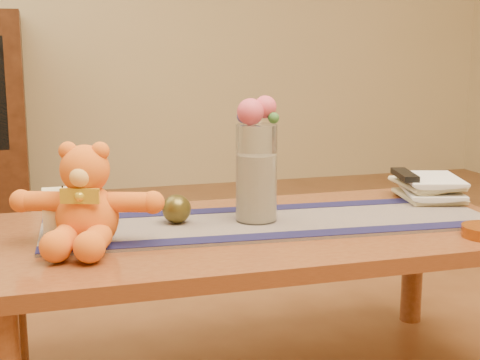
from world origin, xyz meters
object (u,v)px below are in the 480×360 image
object	(u,v)px
pillar_candle	(64,214)
tv_remote	(405,175)
glass_vase	(256,173)
book_bottom	(403,198)
bronze_ball	(177,209)
teddy_bear	(87,196)

from	to	relation	value
pillar_candle	tv_remote	world-z (taller)	pillar_candle
tv_remote	pillar_candle	bearing A→B (deg)	-158.98
glass_vase	book_bottom	xyz separation A→B (m)	(0.51, 0.12, -0.13)
glass_vase	tv_remote	bearing A→B (deg)	12.69
book_bottom	bronze_ball	bearing A→B (deg)	-162.68
glass_vase	tv_remote	xyz separation A→B (m)	(0.51, 0.11, -0.05)
glass_vase	teddy_bear	bearing A→B (deg)	-168.50
book_bottom	tv_remote	bearing A→B (deg)	-93.00
pillar_candle	tv_remote	size ratio (longest dim) A/B	0.74
bronze_ball	book_bottom	distance (m)	0.73
book_bottom	pillar_candle	bearing A→B (deg)	-161.46
glass_vase	bronze_ball	world-z (taller)	glass_vase
teddy_bear	glass_vase	world-z (taller)	glass_vase
pillar_candle	bronze_ball	distance (m)	0.30
pillar_candle	bronze_ball	bearing A→B (deg)	11.42
teddy_bear	book_bottom	bearing A→B (deg)	31.67
pillar_candle	book_bottom	bearing A→B (deg)	8.43
book_bottom	tv_remote	size ratio (longest dim) A/B	1.39
teddy_bear	tv_remote	xyz separation A→B (m)	(0.96, 0.21, -0.04)
bronze_ball	tv_remote	distance (m)	0.73
pillar_candle	glass_vase	world-z (taller)	glass_vase
glass_vase	bronze_ball	distance (m)	0.23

